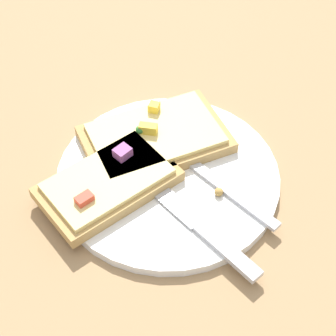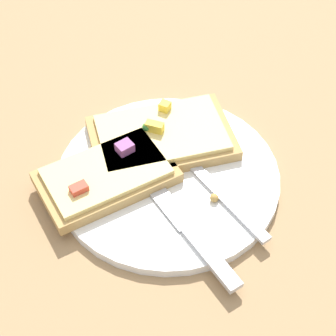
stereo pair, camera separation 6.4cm
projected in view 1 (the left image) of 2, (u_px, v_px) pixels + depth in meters
ground_plane at (168, 180)px, 0.66m from camera, size 4.00×4.00×0.00m
plate at (168, 177)px, 0.65m from camera, size 0.26×0.26×0.01m
fork at (199, 169)px, 0.65m from camera, size 0.17×0.15×0.01m
knife at (192, 220)px, 0.60m from camera, size 0.18×0.17×0.01m
pizza_slice_main at (155, 138)px, 0.67m from camera, size 0.20×0.17×0.03m
pizza_slice_corner at (108, 183)px, 0.63m from camera, size 0.17×0.17×0.03m
crumb_scatter at (177, 151)px, 0.66m from camera, size 0.10×0.12×0.01m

